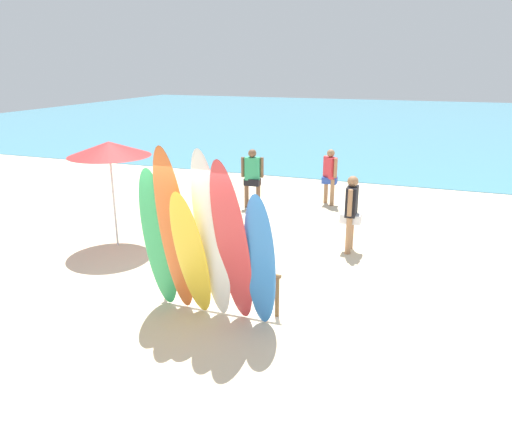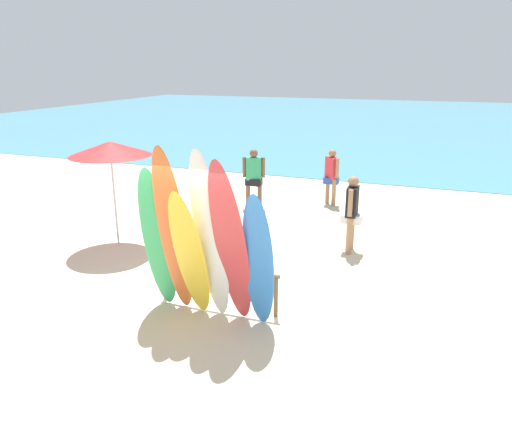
{
  "view_description": "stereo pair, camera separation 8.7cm",
  "coord_description": "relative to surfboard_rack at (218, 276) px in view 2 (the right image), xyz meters",
  "views": [
    {
      "loc": [
        3.06,
        -6.67,
        3.89
      ],
      "look_at": [
        0.0,
        1.79,
        1.02
      ],
      "focal_mm": 34.08,
      "sensor_mm": 36.0,
      "label": 1
    },
    {
      "loc": [
        3.14,
        -6.64,
        3.89
      ],
      "look_at": [
        0.0,
        1.79,
        1.02
      ],
      "focal_mm": 34.08,
      "sensor_mm": 36.0,
      "label": 2
    }
  ],
  "objects": [
    {
      "name": "ground",
      "position": [
        0.0,
        14.0,
        -0.54
      ],
      "size": [
        60.0,
        60.0,
        0.0
      ],
      "primitive_type": "plane",
      "color": "beige"
    },
    {
      "name": "ocean_water",
      "position": [
        0.0,
        29.65,
        -0.53
      ],
      "size": [
        60.0,
        40.0,
        0.02
      ],
      "primitive_type": "cube",
      "color": "teal",
      "rests_on": "ground"
    },
    {
      "name": "surfboard_rack",
      "position": [
        0.0,
        0.0,
        0.0
      ],
      "size": [
        2.13,
        0.07,
        0.73
      ],
      "color": "brown",
      "rests_on": "ground"
    },
    {
      "name": "surfboard_green_0",
      "position": [
        -0.82,
        -0.44,
        0.68
      ],
      "size": [
        0.56,
        0.6,
        2.44
      ],
      "primitive_type": "ellipsoid",
      "rotation": [
        0.2,
        0.0,
        0.06
      ],
      "color": "#38B266",
      "rests_on": "ground"
    },
    {
      "name": "surfboard_orange_1",
      "position": [
        -0.5,
        -0.5,
        0.86
      ],
      "size": [
        0.51,
        0.7,
        2.81
      ],
      "primitive_type": "ellipsoid",
      "rotation": [
        0.22,
        0.0,
        0.02
      ],
      "color": "orange",
      "rests_on": "ground"
    },
    {
      "name": "surfboard_yellow_2",
      "position": [
        -0.19,
        -0.59,
        0.56
      ],
      "size": [
        0.56,
        0.76,
        2.2
      ],
      "primitive_type": "ellipsoid",
      "rotation": [
        0.3,
        0.0,
        -0.05
      ],
      "color": "yellow",
      "rests_on": "ground"
    },
    {
      "name": "surfboard_white_3",
      "position": [
        0.14,
        -0.54,
        0.86
      ],
      "size": [
        0.55,
        0.74,
        2.81
      ],
      "primitive_type": "ellipsoid",
      "rotation": [
        0.22,
        0.0,
        -0.08
      ],
      "color": "white",
      "rests_on": "ground"
    },
    {
      "name": "surfboard_red_4",
      "position": [
        0.5,
        -0.6,
        0.81
      ],
      "size": [
        0.6,
        0.89,
        2.71
      ],
      "primitive_type": "ellipsoid",
      "rotation": [
        0.28,
        0.0,
        -0.09
      ],
      "color": "#D13D42",
      "rests_on": "ground"
    },
    {
      "name": "surfboard_blue_5",
      "position": [
        0.89,
        -0.5,
        0.57
      ],
      "size": [
        0.49,
        0.58,
        2.22
      ],
      "primitive_type": "ellipsoid",
      "rotation": [
        0.22,
        0.0,
        0.05
      ],
      "color": "#337AD1",
      "rests_on": "ground"
    },
    {
      "name": "beachgoer_near_rack",
      "position": [
        0.45,
        6.71,
        0.38
      ],
      "size": [
        0.46,
        0.45,
        1.59
      ],
      "rotation": [
        0.0,
        0.0,
        5.51
      ],
      "color": "#9E704C",
      "rests_on": "ground"
    },
    {
      "name": "beachgoer_strolling",
      "position": [
        -1.51,
        5.67,
        0.41
      ],
      "size": [
        0.61,
        0.31,
        1.65
      ],
      "rotation": [
        0.0,
        0.0,
        0.26
      ],
      "color": "brown",
      "rests_on": "ground"
    },
    {
      "name": "beachgoer_by_water",
      "position": [
        -1.61,
        3.4,
        0.33
      ],
      "size": [
        0.57,
        0.24,
        1.51
      ],
      "rotation": [
        0.0,
        0.0,
        3.19
      ],
      "color": "brown",
      "rests_on": "ground"
    },
    {
      "name": "beachgoer_midbeach",
      "position": [
        -1.13,
        2.47,
        0.45
      ],
      "size": [
        0.45,
        0.65,
        1.73
      ],
      "rotation": [
        0.0,
        0.0,
        1.48
      ],
      "color": "beige",
      "rests_on": "ground"
    },
    {
      "name": "beachgoer_photographing",
      "position": [
        1.61,
        3.24,
        0.42
      ],
      "size": [
        0.43,
        0.63,
        1.66
      ],
      "rotation": [
        0.0,
        0.0,
        4.73
      ],
      "color": "#9E704C",
      "rests_on": "ground"
    },
    {
      "name": "beach_chair_red",
      "position": [
        -2.68,
        2.89,
        -0.11
      ],
      "size": [
        0.54,
        0.69,
        0.83
      ],
      "rotation": [
        0.0,
        0.0,
        0.07
      ],
      "color": "#B7B7BC",
      "rests_on": "ground"
    },
    {
      "name": "beach_umbrella",
      "position": [
        -3.31,
        1.84,
        1.62
      ],
      "size": [
        1.74,
        1.74,
        2.32
      ],
      "color": "silver",
      "rests_on": "ground"
    }
  ]
}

